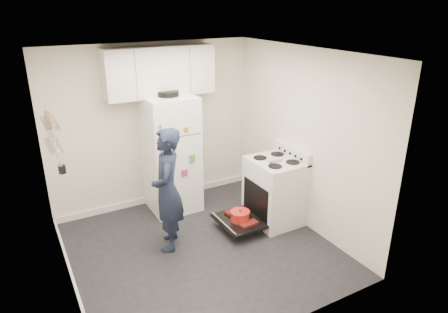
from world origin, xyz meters
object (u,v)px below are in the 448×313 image
open_oven_door (239,219)px  refrigerator (171,154)px  person (167,190)px  electric_range (274,191)px

open_oven_door → refrigerator: refrigerator is taller
refrigerator → person: 1.08m
refrigerator → open_oven_door: bearing=-63.9°
open_oven_door → refrigerator: 1.42m
electric_range → person: person is taller
electric_range → open_oven_door: size_ratio=1.57×
refrigerator → person: (-0.45, -0.98, -0.08)m
electric_range → open_oven_door: electric_range is taller
refrigerator → electric_range: bearing=-44.4°
electric_range → open_oven_door: (-0.58, -0.00, -0.28)m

